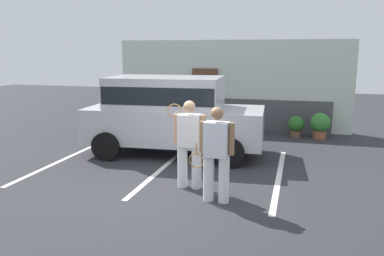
{
  "coord_description": "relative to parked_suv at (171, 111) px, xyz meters",
  "views": [
    {
      "loc": [
        2.31,
        -7.0,
        2.73
      ],
      "look_at": [
        0.07,
        1.2,
        1.05
      ],
      "focal_mm": 36.93,
      "sensor_mm": 36.0,
      "label": 1
    }
  ],
  "objects": [
    {
      "name": "ground_plane",
      "position": [
        0.93,
        -2.77,
        -1.15
      ],
      "size": [
        40.0,
        40.0,
        0.0
      ],
      "primitive_type": "plane",
      "color": "#2D2D33"
    },
    {
      "name": "parking_stripe_0",
      "position": [
        -2.46,
        -1.27,
        -1.14
      ],
      "size": [
        0.12,
        4.4,
        0.01
      ],
      "primitive_type": "cube",
      "color": "silver",
      "rests_on": "ground_plane"
    },
    {
      "name": "parking_stripe_1",
      "position": [
        0.22,
        -1.27,
        -1.14
      ],
      "size": [
        0.12,
        4.4,
        0.01
      ],
      "primitive_type": "cube",
      "color": "silver",
      "rests_on": "ground_plane"
    },
    {
      "name": "parking_stripe_2",
      "position": [
        2.9,
        -1.27,
        -1.14
      ],
      "size": [
        0.12,
        4.4,
        0.01
      ],
      "primitive_type": "cube",
      "color": "silver",
      "rests_on": "ground_plane"
    },
    {
      "name": "house_frontage",
      "position": [
        0.92,
        3.88,
        0.3
      ],
      "size": [
        8.08,
        0.4,
        3.08
      ],
      "color": "silver",
      "rests_on": "ground_plane"
    },
    {
      "name": "parked_suv",
      "position": [
        0.0,
        0.0,
        0.0
      ],
      "size": [
        4.71,
        2.41,
        2.05
      ],
      "rotation": [
        0.0,
        0.0,
        0.07
      ],
      "color": "#B7B7BC",
      "rests_on": "ground_plane"
    },
    {
      "name": "tennis_player_man",
      "position": [
        1.18,
        -2.44,
        -0.22
      ],
      "size": [
        0.79,
        0.28,
        1.77
      ],
      "rotation": [
        0.0,
        0.0,
        3.16
      ],
      "color": "white",
      "rests_on": "ground_plane"
    },
    {
      "name": "tennis_player_woman",
      "position": [
        1.85,
        -3.03,
        -0.24
      ],
      "size": [
        0.9,
        0.3,
        1.75
      ],
      "rotation": [
        0.0,
        0.0,
        3.08
      ],
      "color": "white",
      "rests_on": "ground_plane"
    },
    {
      "name": "potted_plant_by_porch",
      "position": [
        3.19,
        3.03,
        -0.77
      ],
      "size": [
        0.51,
        0.51,
        0.67
      ],
      "color": "brown",
      "rests_on": "ground_plane"
    },
    {
      "name": "potted_plant_secondary",
      "position": [
        3.92,
        3.0,
        -0.69
      ],
      "size": [
        0.62,
        0.62,
        0.81
      ],
      "color": "#9E5638",
      "rests_on": "ground_plane"
    }
  ]
}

